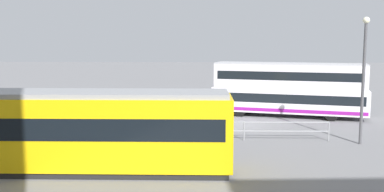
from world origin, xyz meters
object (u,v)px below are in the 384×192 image
(pedestrian_crossing, at_px, (218,142))
(tram_yellow, at_px, (48,130))
(street_lamp, at_px, (364,71))
(double_decker_bus, at_px, (288,89))
(info_sign, at_px, (139,109))
(pedestrian_near_railing, at_px, (176,122))

(pedestrian_crossing, bearing_deg, tram_yellow, 14.23)
(tram_yellow, height_order, street_lamp, street_lamp)
(double_decker_bus, relative_size, info_sign, 4.61)
(street_lamp, bearing_deg, pedestrian_crossing, 24.76)
(double_decker_bus, bearing_deg, info_sign, 37.45)
(info_sign, distance_m, street_lamp, 12.35)
(tram_yellow, bearing_deg, pedestrian_near_railing, -131.05)
(pedestrian_crossing, height_order, info_sign, info_sign)
(tram_yellow, relative_size, info_sign, 6.39)
(tram_yellow, bearing_deg, street_lamp, -160.17)
(pedestrian_crossing, bearing_deg, pedestrian_near_railing, -60.02)
(pedestrian_near_railing, bearing_deg, pedestrian_crossing, 119.98)
(double_decker_bus, distance_m, pedestrian_near_railing, 11.07)
(tram_yellow, distance_m, pedestrian_crossing, 7.50)
(double_decker_bus, relative_size, street_lamp, 1.66)
(info_sign, bearing_deg, tram_yellow, 66.02)
(pedestrian_near_railing, bearing_deg, info_sign, -15.84)
(double_decker_bus, height_order, street_lamp, street_lamp)
(tram_yellow, height_order, pedestrian_crossing, tram_yellow)
(pedestrian_near_railing, relative_size, info_sign, 0.74)
(tram_yellow, bearing_deg, info_sign, -113.98)
(pedestrian_near_railing, relative_size, street_lamp, 0.27)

